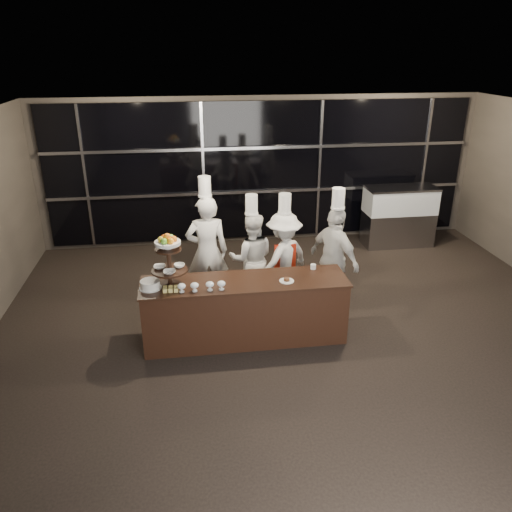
{
  "coord_description": "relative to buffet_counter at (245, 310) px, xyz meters",
  "views": [
    {
      "loc": [
        -1.55,
        -5.03,
        3.89
      ],
      "look_at": [
        -0.64,
        1.38,
        1.15
      ],
      "focal_mm": 35.0,
      "sensor_mm": 36.0,
      "label": 1
    }
  ],
  "objects": [
    {
      "name": "compotes",
      "position": [
        -0.59,
        -0.22,
        0.54
      ],
      "size": [
        0.63,
        0.11,
        0.12
      ],
      "color": "silver",
      "rests_on": "buffet_counter"
    },
    {
      "name": "room",
      "position": [
        0.84,
        -1.08,
        1.03
      ],
      "size": [
        10.0,
        10.0,
        10.0
      ],
      "color": "black",
      "rests_on": "ground"
    },
    {
      "name": "buffet_counter",
      "position": [
        0.0,
        0.0,
        0.0
      ],
      "size": [
        2.84,
        0.74,
        0.92
      ],
      "color": "black",
      "rests_on": "ground"
    },
    {
      "name": "display_case",
      "position": [
        3.61,
        3.22,
        0.22
      ],
      "size": [
        1.44,
        0.63,
        1.24
      ],
      "color": "#A5A5AA",
      "rests_on": "ground"
    },
    {
      "name": "chef_a",
      "position": [
        -0.45,
        1.14,
        0.46
      ],
      "size": [
        0.67,
        0.45,
        2.11
      ],
      "color": "white",
      "rests_on": "ground"
    },
    {
      "name": "chef_d",
      "position": [
        1.49,
        0.73,
        0.39
      ],
      "size": [
        0.83,
        1.05,
        1.97
      ],
      "color": "silver",
      "rests_on": "ground"
    },
    {
      "name": "chef_cup",
      "position": [
        1.03,
        0.25,
        0.49
      ],
      "size": [
        0.08,
        0.08,
        0.07
      ],
      "primitive_type": "cylinder",
      "color": "white",
      "rests_on": "buffet_counter"
    },
    {
      "name": "display_stand",
      "position": [
        -1.0,
        -0.0,
        0.87
      ],
      "size": [
        0.48,
        0.48,
        0.74
      ],
      "color": "black",
      "rests_on": "buffet_counter"
    },
    {
      "name": "window_wall",
      "position": [
        0.84,
        3.86,
        1.04
      ],
      "size": [
        8.6,
        0.1,
        2.8
      ],
      "color": "black",
      "rests_on": "ground"
    },
    {
      "name": "chef_c",
      "position": [
        0.75,
        1.04,
        0.31
      ],
      "size": [
        1.13,
        1.03,
        1.83
      ],
      "color": "white",
      "rests_on": "ground"
    },
    {
      "name": "layer_cake",
      "position": [
        -1.26,
        -0.05,
        0.51
      ],
      "size": [
        0.3,
        0.3,
        0.11
      ],
      "color": "white",
      "rests_on": "buffet_counter"
    },
    {
      "name": "chef_b",
      "position": [
        0.25,
        1.12,
        0.31
      ],
      "size": [
        0.78,
        0.63,
        1.81
      ],
      "color": "white",
      "rests_on": "ground"
    },
    {
      "name": "pastry_squares",
      "position": [
        -1.0,
        -0.16,
        0.48
      ],
      "size": [
        0.2,
        0.12,
        0.05
      ],
      "color": "#DCCA6B",
      "rests_on": "buffet_counter"
    },
    {
      "name": "small_plate",
      "position": [
        0.57,
        -0.1,
        0.47
      ],
      "size": [
        0.2,
        0.2,
        0.05
      ],
      "color": "white",
      "rests_on": "buffet_counter"
    }
  ]
}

